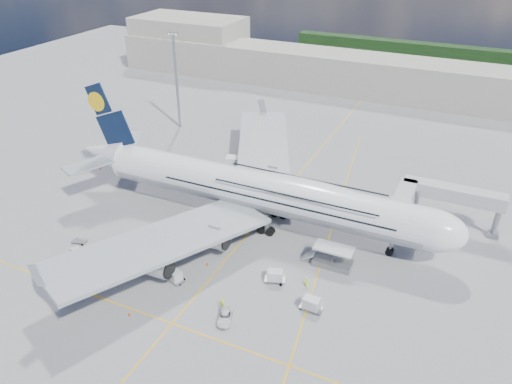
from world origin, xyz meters
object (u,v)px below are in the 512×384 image
at_px(crew_van, 306,282).
at_px(crew_tug, 222,304).
at_px(service_van, 225,317).
at_px(crew_nose, 347,261).
at_px(baggage_tug, 183,240).
at_px(cone_wing_left_outer, 224,168).
at_px(jet_bridge, 433,198).
at_px(cone_tail, 100,168).
at_px(dolly_nose_near, 275,276).
at_px(catering_truck_inner, 240,166).
at_px(cone_nose, 448,244).
at_px(crew_loader, 326,243).
at_px(cone_wing_left_inner, 259,182).
at_px(dolly_row_b, 91,262).
at_px(dolly_row_a, 77,253).
at_px(cone_wing_right_outer, 129,314).
at_px(cargo_loader, 332,259).
at_px(cone_wing_right_inner, 207,264).
at_px(airliner, 260,191).
at_px(crew_wing, 202,227).
at_px(dolly_back, 79,241).
at_px(dolly_nose_far, 311,304).
at_px(light_mast, 176,80).
at_px(catering_truck_outer, 272,133).

xyz_separation_m(crew_van, crew_tug, (-9.59, -10.39, 0.14)).
distance_m(service_van, crew_nose, 23.76).
height_order(baggage_tug, cone_wing_left_outer, baggage_tug).
height_order(jet_bridge, cone_tail, jet_bridge).
bearing_deg(crew_van, dolly_nose_near, 54.82).
relative_size(catering_truck_inner, cone_nose, 13.95).
distance_m(crew_nose, crew_tug, 23.07).
xyz_separation_m(catering_truck_inner, crew_loader, (26.42, -18.94, -0.97)).
relative_size(jet_bridge, cone_wing_left_inner, 38.15).
bearing_deg(dolly_row_b, cone_nose, 44.44).
height_order(dolly_row_a, dolly_row_b, dolly_row_a).
relative_size(dolly_nose_near, cone_wing_right_outer, 6.28).
height_order(cargo_loader, cone_wing_right_inner, cargo_loader).
bearing_deg(dolly_nose_near, airliner, 104.64).
bearing_deg(crew_van, cone_wing_left_inner, -11.27).
xyz_separation_m(service_van, cone_wing_right_inner, (-8.85, 10.20, -0.34)).
bearing_deg(jet_bridge, crew_wing, -154.56).
bearing_deg(cone_wing_right_inner, cone_nose, 32.72).
bearing_deg(crew_wing, crew_tug, -127.29).
height_order(dolly_back, cone_wing_right_outer, cone_wing_right_outer).
bearing_deg(dolly_nose_near, service_van, -123.73).
bearing_deg(cone_wing_right_outer, crew_van, 39.14).
xyz_separation_m(dolly_row_b, baggage_tug, (11.08, 11.63, 0.38)).
bearing_deg(catering_truck_inner, crew_nose, -53.08).
distance_m(dolly_nose_far, crew_loader, 16.45).
relative_size(service_van, cone_wing_right_inner, 7.99).
xyz_separation_m(crew_nose, crew_van, (-4.29, -8.03, -0.00)).
relative_size(cone_wing_left_inner, cone_wing_right_outer, 0.85).
xyz_separation_m(baggage_tug, cone_wing_left_inner, (2.84, 26.45, -0.45)).
bearing_deg(baggage_tug, crew_nose, -9.15).
relative_size(dolly_row_b, cone_tail, 4.90).
bearing_deg(dolly_back, airliner, 20.65).
relative_size(cargo_loader, dolly_nose_near, 2.34).
height_order(dolly_back, cone_tail, cone_tail).
relative_size(dolly_row_b, cone_nose, 5.69).
bearing_deg(crew_tug, dolly_back, -170.10).
distance_m(airliner, dolly_row_a, 33.93).
bearing_deg(catering_truck_inner, cone_nose, -28.72).
height_order(jet_bridge, crew_tug, jet_bridge).
relative_size(light_mast, cone_wing_left_outer, 51.17).
xyz_separation_m(dolly_row_a, crew_tug, (28.59, -0.72, -0.04)).
bearing_deg(crew_nose, cone_wing_left_inner, 100.39).
xyz_separation_m(crew_wing, cone_wing_left_outer, (-8.37, 24.38, -0.55)).
relative_size(service_van, crew_loader, 2.24).
xyz_separation_m(dolly_nose_far, crew_tug, (-12.12, -5.50, -0.22)).
relative_size(airliner, service_van, 18.51).
distance_m(airliner, baggage_tug, 16.65).
bearing_deg(crew_van, catering_truck_outer, -19.46).
height_order(dolly_back, catering_truck_outer, catering_truck_outer).
relative_size(dolly_nose_far, cone_wing_left_inner, 6.98).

